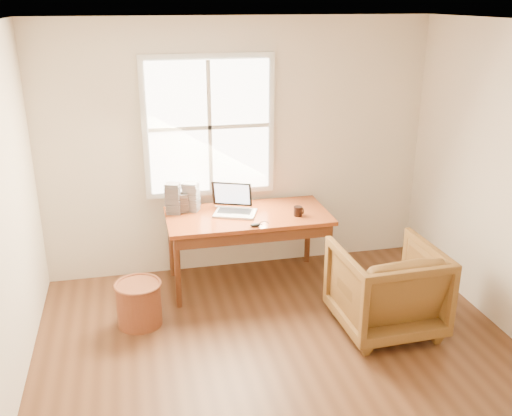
{
  "coord_description": "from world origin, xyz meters",
  "views": [
    {
      "loc": [
        -1.08,
        -3.34,
        2.76
      ],
      "look_at": [
        0.05,
        1.65,
        0.86
      ],
      "focal_mm": 40.0,
      "sensor_mm": 36.0,
      "label": 1
    }
  ],
  "objects_px": {
    "wicker_stool": "(139,304)",
    "laptop": "(235,201)",
    "cd_stack_a": "(191,196)",
    "desk": "(248,216)",
    "armchair": "(386,288)",
    "coffee_mug": "(298,211)"
  },
  "relations": [
    {
      "from": "wicker_stool",
      "to": "laptop",
      "type": "bearing_deg",
      "value": 30.69
    },
    {
      "from": "laptop",
      "to": "cd_stack_a",
      "type": "xyz_separation_m",
      "value": [
        -0.41,
        0.21,
        0.01
      ]
    },
    {
      "from": "desk",
      "to": "laptop",
      "type": "height_order",
      "value": "laptop"
    },
    {
      "from": "armchair",
      "to": "coffee_mug",
      "type": "xyz_separation_m",
      "value": [
        -0.52,
        0.95,
        0.4
      ]
    },
    {
      "from": "wicker_stool",
      "to": "coffee_mug",
      "type": "relative_size",
      "value": 4.14
    },
    {
      "from": "coffee_mug",
      "to": "cd_stack_a",
      "type": "distance_m",
      "value": 1.07
    },
    {
      "from": "desk",
      "to": "laptop",
      "type": "xyz_separation_m",
      "value": [
        -0.12,
        0.02,
        0.16
      ]
    },
    {
      "from": "desk",
      "to": "cd_stack_a",
      "type": "xyz_separation_m",
      "value": [
        -0.53,
        0.23,
        0.17
      ]
    },
    {
      "from": "cd_stack_a",
      "to": "laptop",
      "type": "bearing_deg",
      "value": -27.54
    },
    {
      "from": "armchair",
      "to": "wicker_stool",
      "type": "distance_m",
      "value": 2.18
    },
    {
      "from": "coffee_mug",
      "to": "cd_stack_a",
      "type": "xyz_separation_m",
      "value": [
        -1.0,
        0.39,
        0.1
      ]
    },
    {
      "from": "laptop",
      "to": "cd_stack_a",
      "type": "bearing_deg",
      "value": 174.46
    },
    {
      "from": "cd_stack_a",
      "to": "wicker_stool",
      "type": "bearing_deg",
      "value": -126.1
    },
    {
      "from": "armchair",
      "to": "cd_stack_a",
      "type": "xyz_separation_m",
      "value": [
        -1.52,
        1.34,
        0.5
      ]
    },
    {
      "from": "wicker_stool",
      "to": "laptop",
      "type": "xyz_separation_m",
      "value": [
        0.99,
        0.59,
        0.69
      ]
    },
    {
      "from": "laptop",
      "to": "coffee_mug",
      "type": "distance_m",
      "value": 0.62
    },
    {
      "from": "desk",
      "to": "laptop",
      "type": "bearing_deg",
      "value": 169.74
    },
    {
      "from": "laptop",
      "to": "coffee_mug",
      "type": "relative_size",
      "value": 4.05
    },
    {
      "from": "desk",
      "to": "cd_stack_a",
      "type": "distance_m",
      "value": 0.6
    },
    {
      "from": "wicker_stool",
      "to": "coffee_mug",
      "type": "bearing_deg",
      "value": 14.62
    },
    {
      "from": "coffee_mug",
      "to": "cd_stack_a",
      "type": "bearing_deg",
      "value": 144.14
    },
    {
      "from": "desk",
      "to": "armchair",
      "type": "relative_size",
      "value": 1.85
    }
  ]
}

